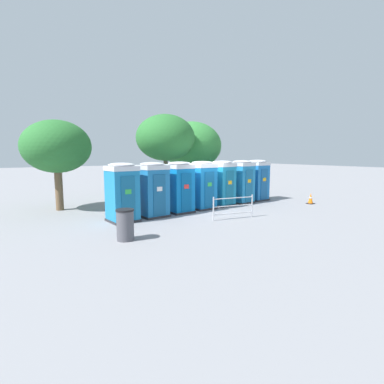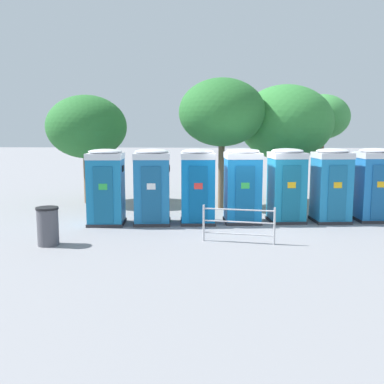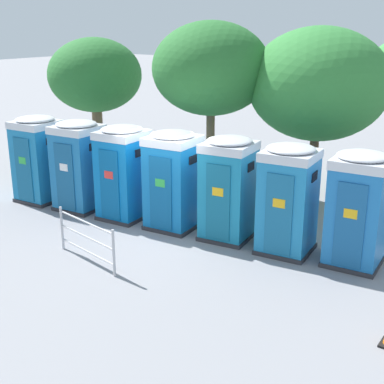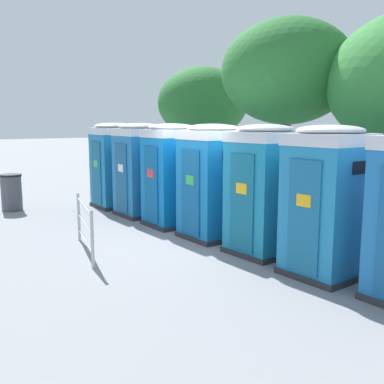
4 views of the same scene
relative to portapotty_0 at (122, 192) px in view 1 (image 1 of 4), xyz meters
The scene contains 15 objects.
ground_plane 4.79m from the portapotty_0, ahead, with size 120.00×120.00×0.00m, color gray.
portapotty_0 is the anchor object (origin of this frame).
portapotty_1 1.54m from the portapotty_0, ahead, with size 1.31×1.30×2.54m.
portapotty_2 3.08m from the portapotty_0, ahead, with size 1.24×1.28×2.54m.
portapotty_3 4.61m from the portapotty_0, ahead, with size 1.31×1.30×2.54m.
portapotty_4 6.15m from the portapotty_0, ahead, with size 1.30×1.33×2.54m.
portapotty_5 7.69m from the portapotty_0, ahead, with size 1.30×1.31×2.54m.
portapotty_6 9.23m from the portapotty_0, ahead, with size 1.26×1.28×2.54m.
street_tree_0 5.69m from the portapotty_0, 39.76° to the left, with size 3.41×3.41×5.18m.
street_tree_1 11.09m from the portapotty_0, 37.15° to the left, with size 2.51×2.51×4.77m.
street_tree_2 5.05m from the portapotty_0, 112.73° to the left, with size 3.40×3.40×4.61m.
street_tree_3 8.37m from the portapotty_0, 34.78° to the left, with size 3.98×3.98×5.03m.
trash_can 3.07m from the portapotty_0, 109.15° to the right, with size 0.61×0.61×1.07m.
traffic_cone 10.97m from the portapotty_0, ahead, with size 0.36×0.36×0.64m.
event_barrier 4.93m from the portapotty_0, 28.19° to the right, with size 2.03×0.42×1.05m.
Camera 1 is at (-9.17, -12.59, 2.92)m, focal length 28.00 mm.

